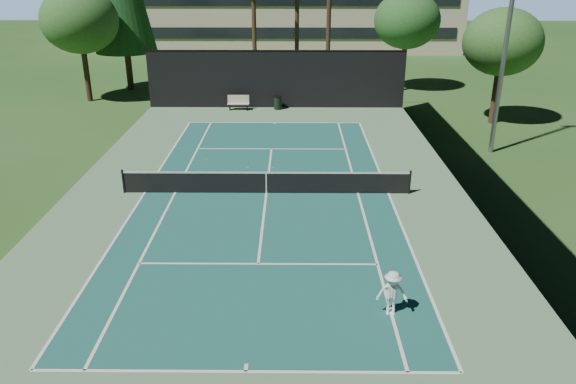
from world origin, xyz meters
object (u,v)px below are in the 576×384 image
Objects in this scene: tennis_ball_d at (207,160)px; player at (392,293)px; tennis_ball_c at (248,168)px; trash_bin at (278,103)px; park_bench at (238,102)px; tennis_ball_b at (273,168)px; tennis_net at (266,182)px.

player is at bearing -61.64° from tennis_ball_d.
tennis_ball_c is 0.07× the size of trash_bin.
park_bench is at bearing 110.02° from player.
tennis_ball_b is 0.06× the size of trash_bin.
trash_bin reaches higher than tennis_ball_c.
tennis_ball_c is 0.05× the size of park_bench.
tennis_ball_d is (-7.41, 13.72, -0.68)m from player.
tennis_net reaches higher than tennis_ball_c.
tennis_ball_d is (-2.25, 1.15, 0.00)m from tennis_ball_c.
tennis_ball_d is 0.08× the size of trash_bin.
player is 13.61m from tennis_ball_c.
player is at bearing -67.70° from tennis_ball_c.
tennis_ball_c is 2.53m from tennis_ball_d.
tennis_ball_b is 0.77× the size of tennis_ball_d.
player reaches higher than trash_bin.
tennis_ball_b is at bearing -17.98° from tennis_ball_d.
park_bench is at bearing 86.44° from tennis_ball_d.
tennis_ball_b is 1.25m from tennis_ball_c.
tennis_ball_c is at bearing 108.03° from tennis_net.
trash_bin reaches higher than tennis_ball_d.
tennis_net is 5.55m from tennis_ball_d.
tennis_ball_c reaches higher than tennis_ball_b.
park_bench is (-2.82, 12.03, 0.52)m from tennis_ball_b.
tennis_net is at bearing -53.15° from tennis_ball_d.
tennis_ball_b is 3.68m from tennis_ball_d.
tennis_ball_b is 12.17m from trash_bin.
player is 15.61m from tennis_ball_d.
tennis_net is 15.45m from trash_bin.
trash_bin is (1.18, 12.17, 0.44)m from tennis_ball_c.
player reaches higher than tennis_net.
trash_bin is (2.75, 0.13, -0.07)m from park_bench.
tennis_ball_d is at bearing 123.10° from player.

